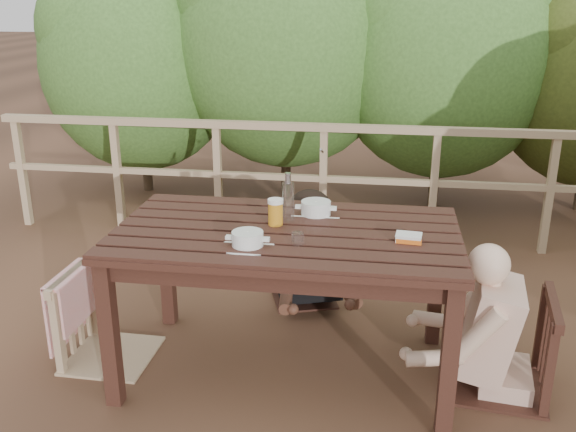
# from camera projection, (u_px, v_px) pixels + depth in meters

# --- Properties ---
(ground) EXTENTS (60.00, 60.00, 0.00)m
(ground) POSITION_uv_depth(u_px,v_px,m) (287.00, 369.00, 3.59)
(ground) COLOR brown
(ground) RESTS_ON ground
(table) EXTENTS (1.79, 1.01, 0.83)m
(table) POSITION_uv_depth(u_px,v_px,m) (287.00, 303.00, 3.46)
(table) COLOR black
(table) RESTS_ON ground
(chair_left) EXTENTS (0.50, 0.50, 0.98)m
(chair_left) POSITION_uv_depth(u_px,v_px,m) (105.00, 280.00, 3.55)
(chair_left) COLOR tan
(chair_left) RESTS_ON ground
(chair_far) EXTENTS (0.52, 0.52, 0.83)m
(chair_far) POSITION_uv_depth(u_px,v_px,m) (304.00, 243.00, 4.28)
(chair_far) COLOR black
(chair_far) RESTS_ON ground
(chair_right) EXTENTS (0.56, 0.56, 1.02)m
(chair_right) POSITION_uv_depth(u_px,v_px,m) (508.00, 301.00, 3.27)
(chair_right) COLOR black
(chair_right) RESTS_ON ground
(woman) EXTENTS (0.67, 0.75, 1.26)m
(woman) POSITION_uv_depth(u_px,v_px,m) (305.00, 212.00, 4.23)
(woman) COLOR black
(woman) RESTS_ON ground
(diner_right) EXTENTS (0.72, 0.61, 1.33)m
(diner_right) POSITION_uv_depth(u_px,v_px,m) (518.00, 274.00, 3.22)
(diner_right) COLOR #CFA28D
(diner_right) RESTS_ON ground
(railing) EXTENTS (5.60, 0.10, 1.01)m
(railing) POSITION_uv_depth(u_px,v_px,m) (323.00, 184.00, 5.29)
(railing) COLOR tan
(railing) RESTS_ON ground
(hedge_row) EXTENTS (6.60, 1.60, 3.80)m
(hedge_row) POSITION_uv_depth(u_px,v_px,m) (382.00, 5.00, 5.89)
(hedge_row) COLOR #3B6226
(hedge_row) RESTS_ON ground
(soup_near) EXTENTS (0.26, 0.26, 0.09)m
(soup_near) POSITION_uv_depth(u_px,v_px,m) (248.00, 240.00, 3.09)
(soup_near) COLOR white
(soup_near) RESTS_ON table
(soup_far) EXTENTS (0.28, 0.28, 0.09)m
(soup_far) POSITION_uv_depth(u_px,v_px,m) (316.00, 209.00, 3.53)
(soup_far) COLOR silver
(soup_far) RESTS_ON table
(beer_glass) EXTENTS (0.08, 0.08, 0.16)m
(beer_glass) POSITION_uv_depth(u_px,v_px,m) (276.00, 214.00, 3.36)
(beer_glass) COLOR orange
(beer_glass) RESTS_ON table
(bottle) EXTENTS (0.07, 0.07, 0.28)m
(bottle) POSITION_uv_depth(u_px,v_px,m) (288.00, 198.00, 3.42)
(bottle) COLOR silver
(bottle) RESTS_ON table
(tumbler) EXTENTS (0.06, 0.06, 0.07)m
(tumbler) POSITION_uv_depth(u_px,v_px,m) (298.00, 240.00, 3.12)
(tumbler) COLOR silver
(tumbler) RESTS_ON table
(butter_tub) EXTENTS (0.14, 0.10, 0.05)m
(butter_tub) POSITION_uv_depth(u_px,v_px,m) (409.00, 239.00, 3.15)
(butter_tub) COLOR silver
(butter_tub) RESTS_ON table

